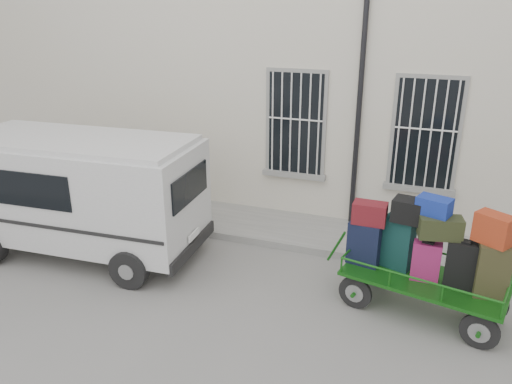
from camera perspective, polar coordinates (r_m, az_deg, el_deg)
The scene contains 5 objects.
ground at distance 9.09m, azimuth 1.49°, elevation -10.49°, with size 80.00×80.00×0.00m, color slate.
building at distance 13.22m, azimuth 9.40°, elevation 13.05°, with size 24.00×5.15×6.00m.
sidewalk at distance 10.92m, azimuth 5.17°, elevation -4.46°, with size 24.00×1.70×0.15m, color gray.
luggage_cart at distance 8.26m, azimuth 18.76°, elevation -6.71°, with size 2.97×1.65×2.00m.
van at distance 10.23m, azimuth -19.42°, elevation 0.38°, with size 4.82×2.35×2.37m.
Camera 1 is at (2.42, -7.38, 4.73)m, focal length 35.00 mm.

